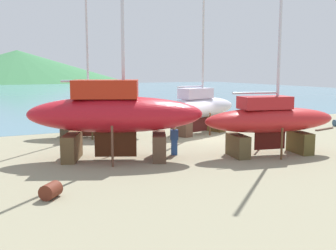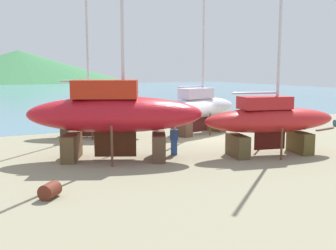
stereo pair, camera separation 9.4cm
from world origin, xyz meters
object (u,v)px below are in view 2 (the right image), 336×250
Objects in this scene: sailboat_mid_port at (95,109)px; barrel_ochre at (268,125)px; barrel_tipped_right at (294,123)px; barrel_tipped_center at (50,190)px; worker at (174,140)px; sailboat_small_center at (199,107)px; sailboat_large_starboard at (114,114)px; sailboat_far_slipway at (270,120)px.

sailboat_mid_port is 14.13m from barrel_ochre.
barrel_tipped_right is 1.07× the size of barrel_tipped_center.
worker is at bearing -153.72° from barrel_ochre.
sailboat_small_center is 9.40m from barrel_tipped_right.
sailboat_mid_port is (1.13, 7.66, -0.45)m from sailboat_large_starboard.
barrel_ochre is (14.94, 5.28, -2.22)m from sailboat_large_starboard.
barrel_ochre is at bearing -178.88° from barrel_tipped_right.
sailboat_small_center is 0.79× the size of sailboat_large_starboard.
sailboat_mid_port reaches higher than sailboat_far_slipway.
barrel_ochre is (6.71, 8.07, -1.72)m from sailboat_far_slipway.
sailboat_mid_port is 16.89m from barrel_tipped_right.
worker is at bearing 31.98° from barrel_tipped_center.
worker is at bearing 17.16° from sailboat_large_starboard.
sailboat_mid_port is at bearing 170.22° from barrel_ochre.
sailboat_mid_port reaches higher than worker.
sailboat_mid_port is at bearing -145.10° from worker.
barrel_ochre is at bearing 43.84° from sailboat_large_starboard.
barrel_tipped_center is at bearing -154.82° from sailboat_small_center.
sailboat_large_starboard is at bearing 172.46° from sailboat_far_slipway.
sailboat_far_slipway is 5.51m from worker.
sailboat_far_slipway is 0.91× the size of sailboat_mid_port.
sailboat_large_starboard is 3.77m from worker.
sailboat_small_center is 7.69m from sailboat_mid_port.
sailboat_mid_port is 17.43× the size of barrel_tipped_center.
sailboat_far_slipway reaches higher than barrel_tipped_right.
sailboat_small_center is 16.86m from barrel_tipped_center.
barrel_tipped_right is at bearing -164.89° from sailboat_mid_port.
sailboat_far_slipway reaches higher than barrel_ochre.
barrel_tipped_right is 24.50m from barrel_tipped_center.
barrel_tipped_center is at bearing -105.20° from sailboat_large_starboard.
sailboat_mid_port is at bearing 135.39° from sailboat_far_slipway.
barrel_tipped_center is at bearing 90.13° from sailboat_mid_port.
sailboat_mid_port is at bearing 67.07° from barrel_tipped_center.
sailboat_mid_port reaches higher than barrel_tipped_center.
sailboat_far_slipway is 7.56× the size of worker.
sailboat_large_starboard is 19.18× the size of barrel_ochre.
barrel_tipped_right is (9.54, 8.13, -1.70)m from sailboat_far_slipway.
sailboat_far_slipway reaches higher than worker.
sailboat_small_center is 15.87× the size of barrel_tipped_right.
worker is at bearing 128.63° from sailboat_mid_port.
worker is (2.25, -8.09, -1.17)m from sailboat_mid_port.
sailboat_far_slipway is at bearing -106.83° from sailboat_small_center.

